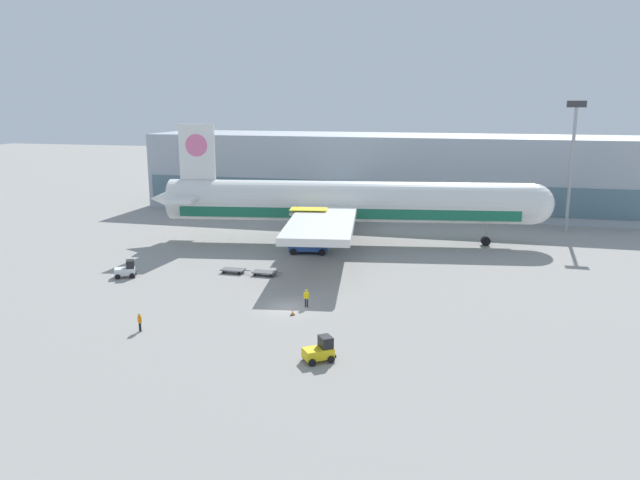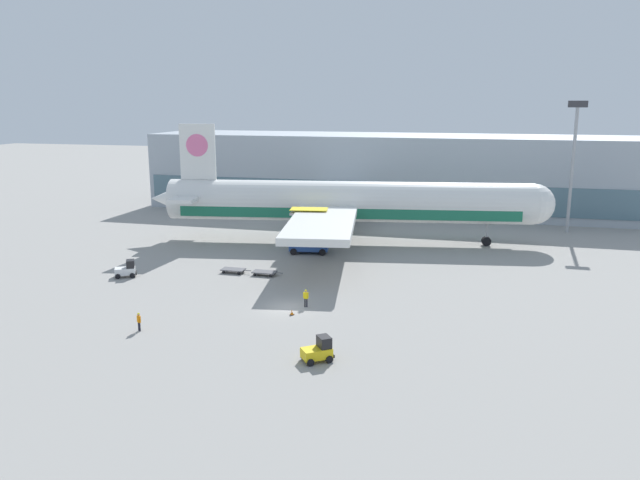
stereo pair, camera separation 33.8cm
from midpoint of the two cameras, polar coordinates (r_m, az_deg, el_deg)
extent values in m
plane|color=gray|center=(62.87, -3.17, -6.19)|extent=(400.00, 400.00, 0.00)
cube|color=#9EA8B2|center=(118.74, 6.12, 6.17)|extent=(90.00, 18.00, 14.00)
cube|color=slate|center=(110.22, 5.40, 4.03)|extent=(88.20, 0.20, 4.90)
cylinder|color=#9EA0A5|center=(104.14, 21.87, 5.88)|extent=(0.50, 0.50, 19.22)
cube|color=#333338|center=(103.59, 22.34, 11.43)|extent=(2.80, 0.50, 1.00)
cylinder|color=white|center=(89.73, 2.44, 3.55)|extent=(52.27, 13.90, 5.80)
cube|color=#196B4C|center=(89.95, 2.43, 2.73)|extent=(48.14, 13.13, 1.45)
sphere|color=white|center=(92.25, 18.82, 3.14)|extent=(5.68, 5.68, 5.68)
cone|color=white|center=(94.58, -13.53, 3.68)|extent=(7.17, 6.44, 5.51)
cube|color=white|center=(92.54, -11.29, 7.91)|extent=(5.20, 1.25, 8.00)
cylinder|color=pink|center=(92.47, -11.31, 8.50)|extent=(3.25, 1.05, 3.20)
cube|color=white|center=(93.55, -11.73, 4.03)|extent=(5.60, 13.40, 0.50)
cube|color=white|center=(90.01, 0.78, 3.13)|extent=(15.44, 48.66, 0.90)
cylinder|color=#9EA0A5|center=(80.47, 0.22, 0.68)|extent=(4.59, 3.43, 2.80)
cylinder|color=#9EA0A5|center=(100.22, 1.22, 3.06)|extent=(4.59, 3.43, 2.80)
cylinder|color=#9EA0A5|center=(91.58, 14.87, 1.13)|extent=(0.36, 0.36, 4.00)
cylinder|color=black|center=(91.98, 14.80, -0.09)|extent=(1.43, 1.09, 1.30)
cylinder|color=#9EA0A5|center=(87.51, -0.40, 1.03)|extent=(0.36, 0.36, 4.00)
cylinder|color=black|center=(87.93, -0.40, -0.24)|extent=(1.43, 1.09, 1.30)
cylinder|color=#9EA0A5|center=(93.76, -0.02, 1.82)|extent=(0.36, 0.36, 4.00)
cylinder|color=black|center=(94.16, -0.02, 0.63)|extent=(1.43, 1.09, 1.30)
cube|color=#284C99|center=(84.74, -1.14, -0.64)|extent=(5.61, 3.78, 0.70)
cube|color=#B2B2B7|center=(83.78, -1.16, 2.48)|extent=(5.33, 3.59, 0.30)
cube|color=yellow|center=(83.69, -1.16, 2.85)|extent=(5.33, 3.59, 0.08)
cube|color=#284C99|center=(84.19, -1.15, 1.03)|extent=(4.25, 0.83, 4.44)
cube|color=#284C99|center=(84.19, -1.15, 1.03)|extent=(4.25, 0.83, 4.44)
cylinder|color=black|center=(86.08, 0.26, -0.66)|extent=(0.95, 0.50, 0.90)
cylinder|color=black|center=(83.18, 0.08, -1.14)|extent=(0.95, 0.50, 0.90)
cylinder|color=black|center=(86.50, -2.32, -0.61)|extent=(0.95, 0.50, 0.90)
cylinder|color=black|center=(83.60, -2.59, -1.08)|extent=(0.95, 0.50, 0.90)
cube|color=silver|center=(76.64, -17.53, -2.75)|extent=(2.69, 2.35, 0.80)
cube|color=black|center=(76.40, -17.09, -2.11)|extent=(1.39, 1.52, 0.90)
cube|color=black|center=(76.66, -16.60, -2.90)|extent=(0.76, 1.18, 0.24)
cylinder|color=black|center=(77.38, -16.90, -2.87)|extent=(0.64, 0.50, 0.60)
cylinder|color=black|center=(76.03, -16.92, -3.14)|extent=(0.64, 0.50, 0.60)
cylinder|color=black|center=(77.46, -18.09, -2.94)|extent=(0.64, 0.50, 0.60)
cylinder|color=black|center=(76.11, -18.13, -3.21)|extent=(0.64, 0.50, 0.60)
cube|color=yellow|center=(50.26, -0.37, -10.28)|extent=(2.68, 2.50, 0.80)
cube|color=black|center=(50.17, 0.32, -9.28)|extent=(1.46, 1.53, 0.90)
cube|color=black|center=(50.81, 0.93, -10.37)|extent=(0.88, 1.10, 0.24)
cylinder|color=black|center=(51.30, 0.17, -10.28)|extent=(0.62, 0.55, 0.60)
cylinder|color=black|center=(50.11, 0.80, -10.85)|extent=(0.62, 0.55, 0.60)
cylinder|color=black|center=(50.74, -1.53, -10.55)|extent=(0.62, 0.55, 0.60)
cylinder|color=black|center=(49.55, -0.94, -11.14)|extent=(0.62, 0.55, 0.60)
cube|color=#56565B|center=(75.67, -8.07, -2.69)|extent=(2.81, 1.52, 0.12)
cube|color=#56565B|center=(74.99, -6.76, -2.79)|extent=(0.90, 0.09, 0.08)
cylinder|color=black|center=(75.94, -7.20, -2.80)|extent=(0.36, 0.15, 0.36)
cylinder|color=black|center=(74.80, -7.56, -3.05)|extent=(0.36, 0.15, 0.36)
cylinder|color=black|center=(76.67, -8.56, -2.69)|extent=(0.36, 0.15, 0.36)
cylinder|color=black|center=(75.54, -8.94, -2.93)|extent=(0.36, 0.15, 0.36)
cube|color=#56565B|center=(74.17, -5.23, -2.93)|extent=(2.81, 1.52, 0.12)
cube|color=#56565B|center=(73.58, -3.87, -3.03)|extent=(0.90, 0.09, 0.08)
cylinder|color=black|center=(74.50, -4.35, -3.04)|extent=(0.36, 0.15, 0.36)
cylinder|color=black|center=(73.34, -4.67, -3.30)|extent=(0.36, 0.15, 0.36)
cylinder|color=black|center=(75.14, -5.76, -2.93)|extent=(0.36, 0.15, 0.36)
cylinder|color=black|center=(73.99, -6.11, -3.18)|extent=(0.36, 0.15, 0.36)
cylinder|color=black|center=(62.79, -1.31, -5.77)|extent=(0.14, 0.14, 0.88)
cylinder|color=black|center=(62.84, -1.49, -5.76)|extent=(0.14, 0.14, 0.88)
cube|color=yellow|center=(62.58, -1.41, -5.09)|extent=(0.36, 0.23, 0.66)
cylinder|color=yellow|center=(62.50, -1.19, -5.08)|extent=(0.09, 0.09, 0.59)
cylinder|color=yellow|center=(62.63, -1.62, -5.05)|extent=(0.09, 0.09, 0.59)
sphere|color=tan|center=(62.44, -1.41, -4.70)|extent=(0.24, 0.24, 0.24)
sphere|color=yellow|center=(62.42, -1.41, -4.64)|extent=(0.23, 0.23, 0.23)
cylinder|color=black|center=(58.68, -16.24, -7.67)|extent=(0.14, 0.14, 0.83)
cylinder|color=black|center=(58.85, -16.33, -7.61)|extent=(0.14, 0.14, 0.83)
cube|color=orange|center=(58.52, -16.33, -6.98)|extent=(0.42, 0.38, 0.62)
cylinder|color=orange|center=(58.31, -16.23, -7.01)|extent=(0.09, 0.09, 0.56)
cylinder|color=orange|center=(58.72, -16.43, -6.88)|extent=(0.09, 0.09, 0.56)
sphere|color=tan|center=(58.39, -16.36, -6.59)|extent=(0.22, 0.22, 0.22)
sphere|color=yellow|center=(58.37, -16.36, -6.53)|extent=(0.21, 0.21, 0.21)
cube|color=black|center=(60.75, -2.68, -6.84)|extent=(0.40, 0.40, 0.04)
cone|color=orange|center=(60.66, -2.68, -6.60)|extent=(0.32, 0.32, 0.51)
cylinder|color=white|center=(60.65, -2.68, -6.58)|extent=(0.19, 0.19, 0.07)
camera|label=1|loc=(0.17, -90.13, -0.03)|focal=35.00mm
camera|label=2|loc=(0.17, 89.87, 0.03)|focal=35.00mm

